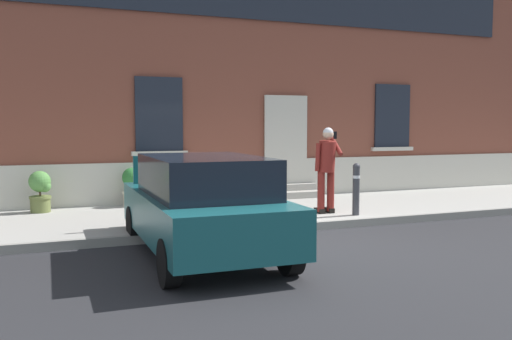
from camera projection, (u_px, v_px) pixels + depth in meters
The scene contains 10 objects.
ground_plane at pixel (302, 243), 9.14m from camera, with size 80.00×80.00×0.00m, color #232326.
sidewalk at pixel (243, 213), 11.73m from camera, with size 24.00×3.60×0.15m, color #99968E.
curb_edge at pixel (279, 229), 10.01m from camera, with size 24.00×0.12×0.15m, color gray.
building_facade at pixel (208, 53), 13.74m from camera, with size 24.00×1.52×7.50m.
entrance_stoop at pixel (289, 192), 13.80m from camera, with size 1.47×0.64×0.32m.
hatchback_car_teal at pixel (202, 204), 8.15m from camera, with size 1.84×4.09×1.50m.
bollard_near_person at pixel (356, 187), 11.02m from camera, with size 0.15×0.15×1.04m.
person_on_phone at pixel (327, 165), 11.19m from camera, with size 0.51×0.47×1.75m.
planter_olive at pixel (40, 190), 11.39m from camera, with size 0.44×0.44×0.86m.
planter_cream at pixel (133, 186), 12.26m from camera, with size 0.44×0.44×0.86m.
Camera 1 is at (-4.04, -8.09, 1.95)m, focal length 38.76 mm.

